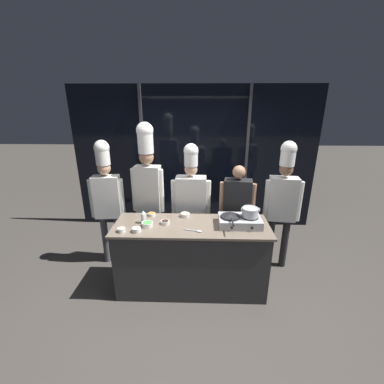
{
  "coord_description": "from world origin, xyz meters",
  "views": [
    {
      "loc": [
        0.1,
        -2.91,
        2.41
      ],
      "look_at": [
        0.0,
        0.25,
        1.29
      ],
      "focal_mm": 24.0,
      "sensor_mm": 36.0,
      "label": 1
    }
  ],
  "objects_px": {
    "chef_head": "(107,194)",
    "chef_pastry": "(283,197)",
    "portable_stove": "(240,221)",
    "prep_bowl_rice": "(137,229)",
    "frying_pan": "(230,215)",
    "chef_sous": "(148,182)",
    "person_guest": "(237,207)",
    "stock_pot": "(250,212)",
    "chef_line": "(191,198)",
    "prep_bowl_soy_glaze": "(165,222)",
    "prep_bowl_shrimp": "(121,230)",
    "prep_bowl_ginger": "(185,215)",
    "prep_bowl_carrots": "(152,214)",
    "prep_bowl_scallions": "(147,224)",
    "squeeze_bottle_clear": "(143,217)",
    "serving_spoon_slotted": "(196,231)"
  },
  "relations": [
    {
      "from": "chef_head",
      "to": "chef_pastry",
      "type": "xyz_separation_m",
      "value": [
        2.53,
        -0.04,
        -0.0
      ]
    },
    {
      "from": "portable_stove",
      "to": "prep_bowl_rice",
      "type": "distance_m",
      "value": 1.27
    },
    {
      "from": "frying_pan",
      "to": "chef_sous",
      "type": "height_order",
      "value": "chef_sous"
    },
    {
      "from": "chef_sous",
      "to": "person_guest",
      "type": "distance_m",
      "value": 1.34
    },
    {
      "from": "chef_sous",
      "to": "chef_pastry",
      "type": "bearing_deg",
      "value": -176.46
    },
    {
      "from": "stock_pot",
      "to": "chef_pastry",
      "type": "height_order",
      "value": "chef_pastry"
    },
    {
      "from": "stock_pot",
      "to": "portable_stove",
      "type": "bearing_deg",
      "value": -179.9
    },
    {
      "from": "chef_head",
      "to": "chef_line",
      "type": "bearing_deg",
      "value": 177.08
    },
    {
      "from": "prep_bowl_soy_glaze",
      "to": "chef_head",
      "type": "distance_m",
      "value": 1.08
    },
    {
      "from": "prep_bowl_shrimp",
      "to": "prep_bowl_ginger",
      "type": "bearing_deg",
      "value": 31.29
    },
    {
      "from": "stock_pot",
      "to": "prep_bowl_carrots",
      "type": "height_order",
      "value": "stock_pot"
    },
    {
      "from": "prep_bowl_rice",
      "to": "chef_pastry",
      "type": "height_order",
      "value": "chef_pastry"
    },
    {
      "from": "prep_bowl_soy_glaze",
      "to": "prep_bowl_carrots",
      "type": "bearing_deg",
      "value": 131.37
    },
    {
      "from": "stock_pot",
      "to": "prep_bowl_rice",
      "type": "distance_m",
      "value": 1.4
    },
    {
      "from": "prep_bowl_ginger",
      "to": "chef_sous",
      "type": "relative_size",
      "value": 0.06
    },
    {
      "from": "frying_pan",
      "to": "prep_bowl_ginger",
      "type": "height_order",
      "value": "frying_pan"
    },
    {
      "from": "frying_pan",
      "to": "prep_bowl_carrots",
      "type": "xyz_separation_m",
      "value": [
        -1.03,
        0.25,
        -0.11
      ]
    },
    {
      "from": "prep_bowl_scallions",
      "to": "prep_bowl_ginger",
      "type": "xyz_separation_m",
      "value": [
        0.46,
        0.3,
        -0.0
      ]
    },
    {
      "from": "chef_sous",
      "to": "prep_bowl_carrots",
      "type": "bearing_deg",
      "value": 112.24
    },
    {
      "from": "chef_sous",
      "to": "chef_line",
      "type": "distance_m",
      "value": 0.67
    },
    {
      "from": "portable_stove",
      "to": "person_guest",
      "type": "xyz_separation_m",
      "value": [
        0.04,
        0.53,
        -0.04
      ]
    },
    {
      "from": "stock_pot",
      "to": "chef_sous",
      "type": "xyz_separation_m",
      "value": [
        -1.37,
        0.59,
        0.2
      ]
    },
    {
      "from": "prep_bowl_scallions",
      "to": "prep_bowl_soy_glaze",
      "type": "bearing_deg",
      "value": 20.01
    },
    {
      "from": "prep_bowl_soy_glaze",
      "to": "chef_sous",
      "type": "relative_size",
      "value": 0.05
    },
    {
      "from": "stock_pot",
      "to": "prep_bowl_shrimp",
      "type": "distance_m",
      "value": 1.58
    },
    {
      "from": "stock_pot",
      "to": "prep_bowl_scallions",
      "type": "xyz_separation_m",
      "value": [
        -1.27,
        -0.07,
        -0.15
      ]
    },
    {
      "from": "prep_bowl_rice",
      "to": "chef_sous",
      "type": "relative_size",
      "value": 0.05
    },
    {
      "from": "stock_pot",
      "to": "chef_line",
      "type": "height_order",
      "value": "chef_line"
    },
    {
      "from": "prep_bowl_scallions",
      "to": "chef_sous",
      "type": "relative_size",
      "value": 0.07
    },
    {
      "from": "squeeze_bottle_clear",
      "to": "prep_bowl_carrots",
      "type": "height_order",
      "value": "squeeze_bottle_clear"
    },
    {
      "from": "frying_pan",
      "to": "chef_line",
      "type": "distance_m",
      "value": 0.8
    },
    {
      "from": "prep_bowl_carrots",
      "to": "chef_line",
      "type": "relative_size",
      "value": 0.05
    },
    {
      "from": "prep_bowl_carrots",
      "to": "chef_line",
      "type": "bearing_deg",
      "value": 34.57
    },
    {
      "from": "frying_pan",
      "to": "prep_bowl_rice",
      "type": "distance_m",
      "value": 1.16
    },
    {
      "from": "frying_pan",
      "to": "prep_bowl_shrimp",
      "type": "distance_m",
      "value": 1.34
    },
    {
      "from": "squeeze_bottle_clear",
      "to": "serving_spoon_slotted",
      "type": "bearing_deg",
      "value": -16.87
    },
    {
      "from": "squeeze_bottle_clear",
      "to": "prep_bowl_rice",
      "type": "height_order",
      "value": "squeeze_bottle_clear"
    },
    {
      "from": "serving_spoon_slotted",
      "to": "person_guest",
      "type": "bearing_deg",
      "value": 51.1
    },
    {
      "from": "squeeze_bottle_clear",
      "to": "portable_stove",
      "type": "bearing_deg",
      "value": -1.07
    },
    {
      "from": "frying_pan",
      "to": "prep_bowl_scallions",
      "type": "relative_size",
      "value": 3.11
    },
    {
      "from": "frying_pan",
      "to": "person_guest",
      "type": "height_order",
      "value": "person_guest"
    },
    {
      "from": "frying_pan",
      "to": "squeeze_bottle_clear",
      "type": "relative_size",
      "value": 2.54
    },
    {
      "from": "portable_stove",
      "to": "serving_spoon_slotted",
      "type": "distance_m",
      "value": 0.57
    },
    {
      "from": "prep_bowl_soy_glaze",
      "to": "chef_sous",
      "type": "xyz_separation_m",
      "value": [
        -0.31,
        0.58,
        0.35
      ]
    },
    {
      "from": "frying_pan",
      "to": "prep_bowl_shrimp",
      "type": "relative_size",
      "value": 4.49
    },
    {
      "from": "prep_bowl_ginger",
      "to": "chef_line",
      "type": "height_order",
      "value": "chef_line"
    },
    {
      "from": "prep_bowl_scallions",
      "to": "frying_pan",
      "type": "bearing_deg",
      "value": 3.64
    },
    {
      "from": "frying_pan",
      "to": "serving_spoon_slotted",
      "type": "relative_size",
      "value": 1.9
    },
    {
      "from": "portable_stove",
      "to": "stock_pot",
      "type": "height_order",
      "value": "stock_pot"
    },
    {
      "from": "prep_bowl_shrimp",
      "to": "chef_pastry",
      "type": "xyz_separation_m",
      "value": [
        2.11,
        0.73,
        0.17
      ]
    }
  ]
}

